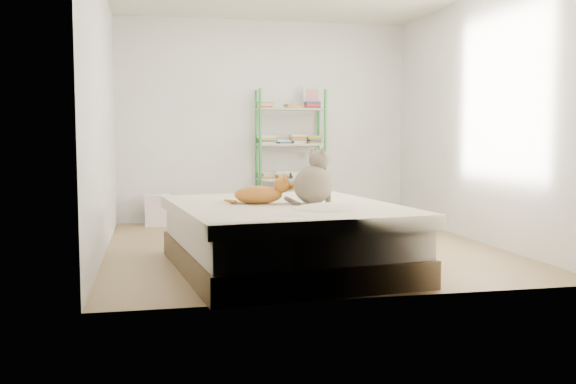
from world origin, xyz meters
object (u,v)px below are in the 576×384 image
object	(u,v)px
bed	(284,237)
grey_cat	(313,177)
white_bin	(157,210)
shelf_unit	(291,154)
orange_cat	(258,193)
cardboard_box	(337,219)

from	to	relation	value
bed	grey_cat	xyz separation A→B (m)	(0.24, -0.06, 0.50)
white_bin	grey_cat	bearing A→B (deg)	-67.18
bed	shelf_unit	xyz separation A→B (m)	(0.69, 2.93, 0.60)
orange_cat	grey_cat	world-z (taller)	grey_cat
grey_cat	orange_cat	bearing A→B (deg)	38.20
orange_cat	shelf_unit	distance (m)	3.04
bed	cardboard_box	size ratio (longest dim) A/B	4.72
orange_cat	shelf_unit	world-z (taller)	shelf_unit
shelf_unit	white_bin	xyz separation A→B (m)	(-1.71, -0.03, -0.69)
grey_cat	cardboard_box	bearing A→B (deg)	-60.87
orange_cat	shelf_unit	bearing A→B (deg)	80.60
cardboard_box	white_bin	xyz separation A→B (m)	(-1.99, 1.14, 0.02)
orange_cat	white_bin	world-z (taller)	orange_cat
cardboard_box	white_bin	world-z (taller)	cardboard_box
white_bin	shelf_unit	bearing A→B (deg)	1.04
bed	white_bin	world-z (taller)	bed
bed	white_bin	size ratio (longest dim) A/B	6.15
bed	orange_cat	xyz separation A→B (m)	(-0.21, 0.04, 0.37)
cardboard_box	grey_cat	bearing A→B (deg)	-111.20
orange_cat	white_bin	size ratio (longest dim) A/B	1.23
grey_cat	cardboard_box	world-z (taller)	grey_cat
orange_cat	grey_cat	bearing A→B (deg)	-5.20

